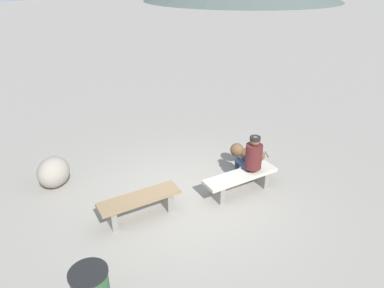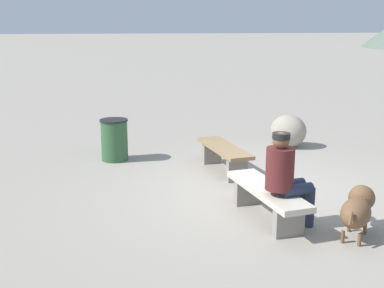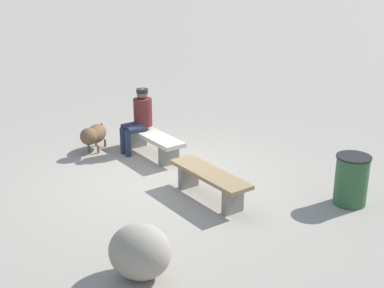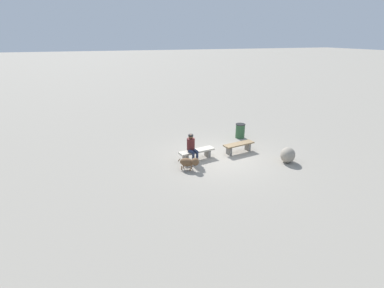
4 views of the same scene
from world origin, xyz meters
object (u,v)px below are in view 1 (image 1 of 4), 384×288
seated_person (251,157)px  dog (247,153)px  bench_left (140,202)px  bench_right (240,179)px  boulder (54,172)px

seated_person → dog: bearing=55.0°
bench_left → dog: (2.83, 1.01, 0.01)m
bench_right → dog: (0.66, 0.93, 0.03)m
bench_left → seated_person: (2.45, 0.22, 0.38)m
bench_right → seated_person: (0.29, 0.13, 0.40)m
bench_left → dog: size_ratio=2.02×
bench_right → boulder: (-3.67, 1.62, 0.02)m
bench_left → seated_person: bearing=-4.8°
bench_right → boulder: 4.01m
bench_left → boulder: bearing=121.6°
dog → boulder: boulder is taller
dog → boulder: size_ratio=1.08×
bench_right → boulder: size_ratio=2.30×
seated_person → bench_left: bearing=175.3°
bench_left → boulder: 2.28m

